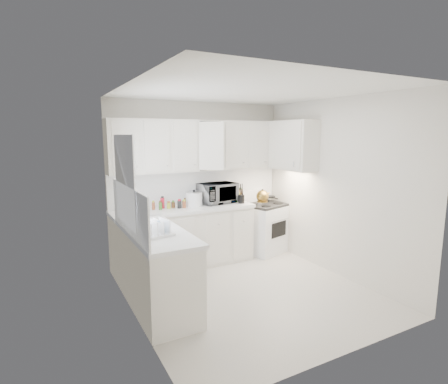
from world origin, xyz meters
TOP-DOWN VIEW (x-y plane):
  - floor at (0.00, 0.00)m, footprint 3.20×3.20m
  - ceiling at (0.00, 0.00)m, footprint 3.20×3.20m
  - wall_back at (0.00, 1.60)m, footprint 3.00×0.00m
  - wall_front at (0.00, -1.60)m, footprint 3.00×0.00m
  - wall_left at (-1.50, 0.00)m, footprint 0.00×3.20m
  - wall_right at (1.50, 0.00)m, footprint 0.00×3.20m
  - window_blinds at (-1.48, 0.35)m, footprint 0.06×0.96m
  - lower_cabinets_back at (-0.39, 1.30)m, footprint 2.22×0.60m
  - lower_cabinets_left at (-1.20, 0.20)m, footprint 0.60×1.60m
  - countertop_back at (-0.39, 1.29)m, footprint 2.24×0.64m
  - countertop_left at (-1.19, 0.20)m, footprint 0.64×1.62m
  - backsplash_back at (0.00, 1.59)m, footprint 2.98×0.02m
  - backsplash_left at (-1.49, 0.20)m, footprint 0.02×1.60m
  - upper_cabinets_back at (0.00, 1.44)m, footprint 3.00×0.33m
  - upper_cabinets_right at (1.33, 0.82)m, footprint 0.33×0.90m
  - sink at (-1.19, 0.55)m, footprint 0.42×0.38m
  - stove at (1.14, 1.27)m, footprint 0.86×0.77m
  - tea_kettle at (0.96, 1.11)m, footprint 0.30×0.27m
  - frying_pan at (1.32, 1.43)m, footprint 0.24×0.40m
  - microwave at (0.24, 1.38)m, footprint 0.65×0.43m
  - rice_cooker at (-0.20, 1.33)m, footprint 0.29×0.29m
  - paper_towel at (0.06, 1.52)m, footprint 0.12×0.12m
  - utensil_crock at (0.58, 1.17)m, footprint 0.13×0.13m
  - dish_rack at (-1.26, -0.02)m, footprint 0.41×0.34m
  - spice_left_0 at (-0.85, 1.42)m, footprint 0.06×0.06m
  - spice_left_1 at (-0.78, 1.33)m, footprint 0.06×0.06m
  - spice_left_2 at (-0.70, 1.42)m, footprint 0.06×0.06m
  - spice_left_3 at (-0.62, 1.33)m, footprint 0.06×0.06m
  - spice_left_4 at (-0.55, 1.42)m, footprint 0.06×0.06m
  - spice_left_5 at (-0.47, 1.33)m, footprint 0.06×0.06m
  - spice_left_6 at (-0.40, 1.42)m, footprint 0.06×0.06m
  - spice_left_7 at (-0.32, 1.33)m, footprint 0.06×0.06m
  - sauce_right_0 at (0.58, 1.46)m, footprint 0.06×0.06m
  - sauce_right_1 at (0.64, 1.40)m, footprint 0.06×0.06m
  - sauce_right_2 at (0.69, 1.46)m, footprint 0.06×0.06m
  - sauce_right_3 at (0.74, 1.40)m, footprint 0.06×0.06m

SIDE VIEW (x-z plane):
  - floor at x=0.00m, z-range 0.00..0.00m
  - lower_cabinets_back at x=-0.39m, z-range 0.00..0.90m
  - lower_cabinets_left at x=-1.20m, z-range 0.00..0.90m
  - stove at x=1.14m, z-range 0.00..1.11m
  - countertop_back at x=-0.39m, z-range 0.90..0.95m
  - countertop_left at x=-1.19m, z-range 0.90..0.95m
  - frying_pan at x=1.32m, z-range 0.95..0.98m
  - spice_left_0 at x=-0.85m, z-range 0.95..1.08m
  - spice_left_1 at x=-0.78m, z-range 0.95..1.08m
  - spice_left_2 at x=-0.70m, z-range 0.95..1.08m
  - spice_left_3 at x=-0.62m, z-range 0.95..1.08m
  - spice_left_4 at x=-0.55m, z-range 0.95..1.08m
  - spice_left_5 at x=-0.47m, z-range 0.95..1.08m
  - spice_left_6 at x=-0.40m, z-range 0.95..1.08m
  - spice_left_7 at x=-0.32m, z-range 0.95..1.08m
  - sauce_right_0 at x=0.58m, z-range 0.95..1.14m
  - sauce_right_1 at x=0.64m, z-range 0.95..1.14m
  - sauce_right_2 at x=0.69m, z-range 0.95..1.14m
  - sauce_right_3 at x=0.74m, z-range 0.95..1.14m
  - dish_rack at x=-1.26m, z-range 0.95..1.16m
  - tea_kettle at x=0.96m, z-range 0.94..1.18m
  - sink at x=-1.19m, z-range 0.92..1.22m
  - rice_cooker at x=-0.20m, z-range 0.95..1.21m
  - paper_towel at x=0.06m, z-range 0.95..1.22m
  - utensil_crock at x=0.58m, z-range 0.95..1.29m
  - microwave at x=0.24m, z-range 0.95..1.36m
  - backsplash_back at x=0.00m, z-range 0.95..1.50m
  - backsplash_left at x=-1.49m, z-range 0.95..1.50m
  - wall_back at x=0.00m, z-range -0.20..2.80m
  - wall_front at x=0.00m, z-range -0.20..2.80m
  - wall_left at x=-1.50m, z-range -0.30..2.90m
  - wall_right at x=1.50m, z-range -0.30..2.90m
  - upper_cabinets_back at x=0.00m, z-range 1.10..1.90m
  - upper_cabinets_right at x=1.33m, z-range 1.10..1.90m
  - window_blinds at x=-1.48m, z-range 1.02..2.08m
  - ceiling at x=0.00m, z-range 2.60..2.60m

